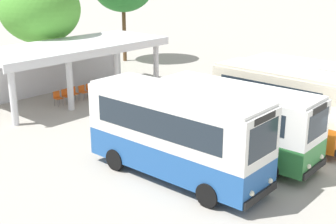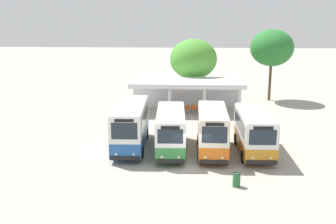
% 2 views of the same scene
% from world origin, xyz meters
% --- Properties ---
extents(ground_plane, '(180.00, 180.00, 0.00)m').
position_xyz_m(ground_plane, '(0.00, 0.00, 0.00)').
color(ground_plane, '#A39E93').
extents(city_bus_nearest_orange, '(2.50, 7.68, 3.54)m').
position_xyz_m(city_bus_nearest_orange, '(-4.89, 3.88, 1.95)').
color(city_bus_nearest_orange, black).
rests_on(city_bus_nearest_orange, ground).
extents(city_bus_second_in_row, '(2.45, 7.39, 3.19)m').
position_xyz_m(city_bus_second_in_row, '(-1.68, 3.30, 1.77)').
color(city_bus_second_in_row, black).
rests_on(city_bus_second_in_row, ground).
extents(city_bus_middle_cream, '(2.33, 6.63, 3.45)m').
position_xyz_m(city_bus_middle_cream, '(1.52, 2.95, 1.90)').
color(city_bus_middle_cream, black).
rests_on(city_bus_middle_cream, ground).
extents(city_bus_fourth_amber, '(2.47, 6.81, 3.24)m').
position_xyz_m(city_bus_fourth_amber, '(4.73, 3.11, 1.79)').
color(city_bus_fourth_amber, black).
rests_on(city_bus_fourth_amber, ground).
extents(terminal_canopy, '(12.04, 5.03, 3.40)m').
position_xyz_m(terminal_canopy, '(-0.46, 16.74, 2.58)').
color(terminal_canopy, silver).
rests_on(terminal_canopy, ground).
extents(waiting_chair_end_by_column, '(0.44, 0.44, 0.86)m').
position_xyz_m(waiting_chair_end_by_column, '(-2.27, 15.51, 0.52)').
color(waiting_chair_end_by_column, slate).
rests_on(waiting_chair_end_by_column, ground).
extents(waiting_chair_second_from_end, '(0.44, 0.44, 0.86)m').
position_xyz_m(waiting_chair_second_from_end, '(-1.65, 15.55, 0.52)').
color(waiting_chair_second_from_end, slate).
rests_on(waiting_chair_second_from_end, ground).
extents(waiting_chair_middle_seat, '(0.44, 0.44, 0.86)m').
position_xyz_m(waiting_chair_middle_seat, '(-1.03, 15.60, 0.52)').
color(waiting_chair_middle_seat, slate).
rests_on(waiting_chair_middle_seat, ground).
extents(waiting_chair_fourth_seat, '(0.44, 0.44, 0.86)m').
position_xyz_m(waiting_chair_fourth_seat, '(-0.41, 15.50, 0.52)').
color(waiting_chair_fourth_seat, slate).
rests_on(waiting_chair_fourth_seat, ground).
extents(waiting_chair_fifth_seat, '(0.44, 0.44, 0.86)m').
position_xyz_m(waiting_chair_fifth_seat, '(0.21, 15.54, 0.52)').
color(waiting_chair_fifth_seat, slate).
rests_on(waiting_chair_fifth_seat, ground).
extents(waiting_chair_far_end_seat, '(0.44, 0.44, 0.86)m').
position_xyz_m(waiting_chair_far_end_seat, '(0.83, 15.50, 0.52)').
color(waiting_chair_far_end_seat, slate).
rests_on(waiting_chair_far_end_seat, ground).
extents(roadside_tree_behind_canopy, '(5.43, 5.43, 7.48)m').
position_xyz_m(roadside_tree_behind_canopy, '(0.23, 20.49, 5.17)').
color(roadside_tree_behind_canopy, brown).
rests_on(roadside_tree_behind_canopy, ground).
extents(roadside_tree_east_of_canopy, '(5.10, 5.10, 8.50)m').
position_xyz_m(roadside_tree_east_of_canopy, '(9.50, 22.29, 6.32)').
color(roadside_tree_east_of_canopy, brown).
rests_on(roadside_tree_east_of_canopy, ground).
extents(litter_bin_apron, '(0.49, 0.49, 0.90)m').
position_xyz_m(litter_bin_apron, '(2.72, -3.16, 0.46)').
color(litter_bin_apron, '#266633').
rests_on(litter_bin_apron, ground).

